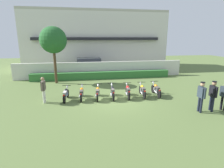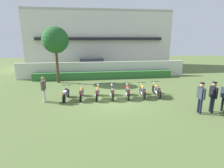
# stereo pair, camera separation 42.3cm
# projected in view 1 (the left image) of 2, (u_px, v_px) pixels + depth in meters

# --- Properties ---
(ground) EXTENTS (60.00, 60.00, 0.00)m
(ground) POSITION_uv_depth(u_px,v_px,m) (114.00, 100.00, 12.30)
(ground) COLOR #566B38
(building) EXTENTS (18.79, 6.50, 7.66)m
(building) POSITION_uv_depth(u_px,v_px,m) (96.00, 40.00, 25.61)
(building) COLOR silver
(building) RESTS_ON ground
(compound_wall) EXTENTS (17.85, 0.30, 1.67)m
(compound_wall) POSITION_uv_depth(u_px,v_px,m) (102.00, 70.00, 19.28)
(compound_wall) COLOR silver
(compound_wall) RESTS_ON ground
(hedge_row) EXTENTS (14.28, 0.70, 0.74)m
(hedge_row) POSITION_uv_depth(u_px,v_px,m) (102.00, 75.00, 18.72)
(hedge_row) COLOR #337033
(hedge_row) RESTS_ON ground
(parked_car) EXTENTS (4.55, 2.17, 1.89)m
(parked_car) POSITION_uv_depth(u_px,v_px,m) (90.00, 66.00, 21.18)
(parked_car) COLOR navy
(parked_car) RESTS_ON ground
(tree_near_inspector) EXTENTS (2.38, 2.38, 5.15)m
(tree_near_inspector) POSITION_uv_depth(u_px,v_px,m) (53.00, 40.00, 16.02)
(tree_near_inspector) COLOR #4C3823
(tree_near_inspector) RESTS_ON ground
(motorcycle_in_row_0) EXTENTS (0.60, 1.77, 0.94)m
(motorcycle_in_row_0) POSITION_uv_depth(u_px,v_px,m) (66.00, 94.00, 12.15)
(motorcycle_in_row_0) COLOR black
(motorcycle_in_row_0) RESTS_ON ground
(motorcycle_in_row_1) EXTENTS (0.60, 1.87, 0.94)m
(motorcycle_in_row_1) POSITION_uv_depth(u_px,v_px,m) (82.00, 93.00, 12.40)
(motorcycle_in_row_1) COLOR black
(motorcycle_in_row_1) RESTS_ON ground
(motorcycle_in_row_2) EXTENTS (0.60, 1.92, 0.95)m
(motorcycle_in_row_2) POSITION_uv_depth(u_px,v_px,m) (98.00, 92.00, 12.50)
(motorcycle_in_row_2) COLOR black
(motorcycle_in_row_2) RESTS_ON ground
(motorcycle_in_row_3) EXTENTS (0.60, 1.92, 0.97)m
(motorcycle_in_row_3) POSITION_uv_depth(u_px,v_px,m) (113.00, 92.00, 12.61)
(motorcycle_in_row_3) COLOR black
(motorcycle_in_row_3) RESTS_ON ground
(motorcycle_in_row_4) EXTENTS (0.60, 1.85, 0.97)m
(motorcycle_in_row_4) POSITION_uv_depth(u_px,v_px,m) (128.00, 91.00, 12.77)
(motorcycle_in_row_4) COLOR black
(motorcycle_in_row_4) RESTS_ON ground
(motorcycle_in_row_5) EXTENTS (0.60, 1.86, 0.96)m
(motorcycle_in_row_5) POSITION_uv_depth(u_px,v_px,m) (142.00, 90.00, 13.00)
(motorcycle_in_row_5) COLOR black
(motorcycle_in_row_5) RESTS_ON ground
(motorcycle_in_row_6) EXTENTS (0.60, 1.94, 0.97)m
(motorcycle_in_row_6) POSITION_uv_depth(u_px,v_px,m) (156.00, 89.00, 13.21)
(motorcycle_in_row_6) COLOR black
(motorcycle_in_row_6) RESTS_ON ground
(inspector_person) EXTENTS (0.23, 0.68, 1.70)m
(inspector_person) POSITION_uv_depth(u_px,v_px,m) (43.00, 88.00, 11.55)
(inspector_person) COLOR silver
(inspector_person) RESTS_ON ground
(officer_0) EXTENTS (0.26, 0.69, 1.76)m
(officer_0) POSITION_uv_depth(u_px,v_px,m) (201.00, 94.00, 10.04)
(officer_0) COLOR black
(officer_0) RESTS_ON ground
(officer_1) EXTENTS (0.29, 0.69, 1.77)m
(officer_1) POSITION_uv_depth(u_px,v_px,m) (213.00, 93.00, 10.19)
(officer_1) COLOR black
(officer_1) RESTS_ON ground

